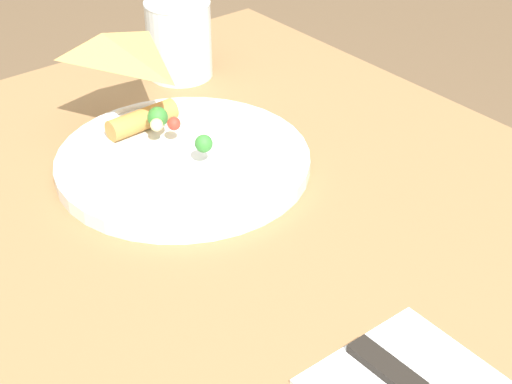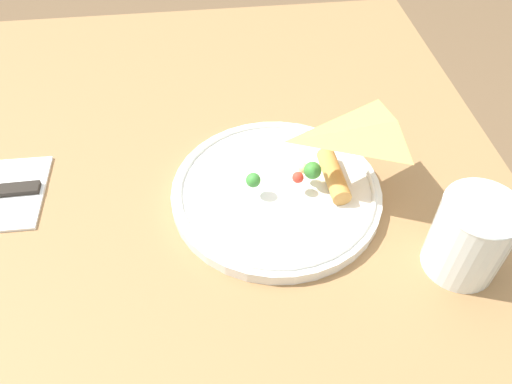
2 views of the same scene
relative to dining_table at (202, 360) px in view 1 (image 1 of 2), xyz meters
name	(u,v)px [view 1 (image 1 of 2)]	position (x,y,z in m)	size (l,w,h in m)	color
dining_table	(202,360)	(0.00, 0.00, 0.00)	(0.94, 0.86, 0.75)	olive
plate_pizza	(181,156)	(-0.15, 0.09, 0.13)	(0.27, 0.27, 0.05)	white
milk_glass	(179,41)	(-0.34, 0.21, 0.16)	(0.08, 0.08, 0.10)	white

